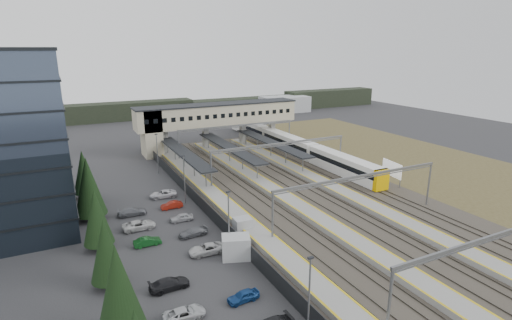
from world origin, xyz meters
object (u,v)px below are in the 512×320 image
relay_cabin_far (243,225)px  billboard (392,170)px  footbridge (208,118)px  relay_cabin_near (236,247)px  train (290,144)px

relay_cabin_far → billboard: (32.40, 5.56, 1.88)m
relay_cabin_far → footbridge: bearing=75.4°
relay_cabin_near → train: 50.84m
relay_cabin_far → billboard: billboard is taller
relay_cabin_far → footbridge: 47.61m
train → billboard: billboard is taller
relay_cabin_near → footbridge: size_ratio=0.10×
relay_cabin_near → billboard: billboard is taller
train → billboard: 28.84m
footbridge → relay_cabin_near: bearing=-106.7°
footbridge → billboard: (20.53, -40.03, -4.99)m
relay_cabin_far → train: size_ratio=0.04×
relay_cabin_far → footbridge: (11.87, 45.60, 6.87)m
footbridge → train: bearing=-35.2°
billboard → footbridge: bearing=117.2°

